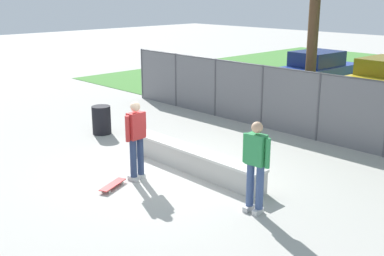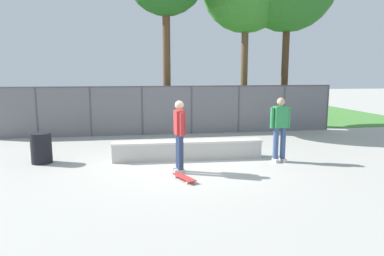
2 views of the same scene
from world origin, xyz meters
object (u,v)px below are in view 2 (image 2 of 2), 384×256
at_px(car_blue, 102,101).
at_px(trash_bin, 41,148).
at_px(concrete_ledge, 188,150).
at_px(car_yellow, 155,101).
at_px(skateboard, 184,177).
at_px(bystander, 280,127).
at_px(skateboarder, 179,133).

relative_size(car_blue, trash_bin, 5.04).
relative_size(concrete_ledge, car_yellow, 1.02).
distance_m(skateboard, bystander, 3.31).
bearing_deg(trash_bin, skateboard, -30.71).
height_order(skateboarder, trash_bin, skateboarder).
xyz_separation_m(bystander, trash_bin, (-6.61, 0.91, -0.58)).
bearing_deg(car_yellow, skateboard, -90.23).
distance_m(bystander, trash_bin, 6.69).
xyz_separation_m(concrete_ledge, trash_bin, (-4.09, 0.21, 0.15)).
distance_m(concrete_ledge, car_yellow, 11.06).
relative_size(skateboard, bystander, 0.45).
bearing_deg(car_yellow, concrete_ledge, -88.29).
distance_m(skateboarder, bystander, 2.98).
bearing_deg(trash_bin, car_blue, 86.44).
xyz_separation_m(concrete_ledge, car_yellow, (-0.33, 11.04, 0.56)).
xyz_separation_m(skateboarder, bystander, (2.91, 0.60, 0.00)).
height_order(skateboarder, car_blue, skateboarder).
xyz_separation_m(skateboarder, trash_bin, (-3.69, 1.51, -0.58)).
bearing_deg(concrete_ledge, car_yellow, 91.71).
distance_m(concrete_ledge, bystander, 2.71).
distance_m(skateboarder, skateboard, 1.17).
distance_m(concrete_ledge, car_blue, 11.55).
bearing_deg(skateboard, car_yellow, 89.77).
distance_m(skateboarder, car_yellow, 12.34).
bearing_deg(car_blue, skateboard, -76.85).
xyz_separation_m(concrete_ledge, bystander, (2.51, -0.70, 0.73)).
distance_m(car_blue, bystander, 13.13).
height_order(concrete_ledge, car_blue, car_blue).
height_order(skateboard, trash_bin, trash_bin).
bearing_deg(skateboard, trash_bin, 149.29).
relative_size(car_blue, car_yellow, 1.00).
relative_size(skateboard, car_blue, 0.19).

